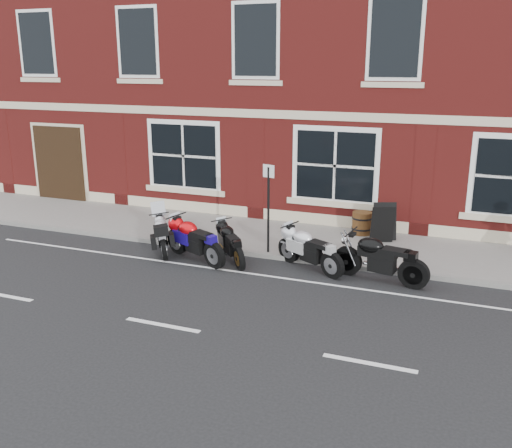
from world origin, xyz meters
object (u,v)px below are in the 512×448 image
object	(u,v)px
moto_touring_silver	(164,233)
moto_sport_red	(195,238)
moto_sport_silver	(310,248)
parking_sign	(268,202)
moto_naked_black	(379,256)
barrel_planter	(362,223)
moto_sport_black	(232,241)
a_board_sign	(384,223)

from	to	relation	value
moto_touring_silver	moto_sport_red	xyz separation A→B (m)	(1.10, -0.33, 0.07)
moto_sport_silver	parking_sign	world-z (taller)	parking_sign
moto_sport_red	moto_sport_silver	distance (m)	2.94
moto_touring_silver	moto_naked_black	world-z (taller)	moto_touring_silver
moto_touring_silver	barrel_planter	world-z (taller)	moto_touring_silver
moto_sport_red	moto_naked_black	distance (m)	4.61
moto_sport_red	moto_sport_silver	world-z (taller)	moto_sport_red
moto_sport_black	moto_naked_black	world-z (taller)	moto_naked_black
moto_sport_silver	moto_naked_black	world-z (taller)	moto_naked_black
moto_sport_red	a_board_sign	bearing A→B (deg)	-30.00
moto_sport_black	parking_sign	xyz separation A→B (m)	(0.76, 0.64, 0.94)
barrel_planter	a_board_sign	bearing A→B (deg)	-36.87
moto_sport_black	a_board_sign	bearing A→B (deg)	-3.10
moto_naked_black	barrel_planter	distance (m)	3.37
moto_naked_black	parking_sign	distance (m)	3.16
moto_sport_red	moto_sport_silver	bearing A→B (deg)	-56.20
moto_sport_black	barrel_planter	distance (m)	4.15
a_board_sign	barrel_planter	distance (m)	0.90
moto_naked_black	parking_sign	xyz separation A→B (m)	(-2.96, 0.70, 0.85)
moto_naked_black	moto_sport_red	bearing A→B (deg)	104.72
a_board_sign	moto_sport_red	bearing A→B (deg)	-167.36
moto_naked_black	parking_sign	bearing A→B (deg)	88.33
moto_sport_red	moto_naked_black	size ratio (longest dim) A/B	0.91
moto_sport_black	barrel_planter	bearing A→B (deg)	8.57
moto_sport_red	moto_sport_black	xyz separation A→B (m)	(0.88, 0.32, -0.07)
moto_naked_black	barrel_planter	world-z (taller)	moto_naked_black
barrel_planter	parking_sign	world-z (taller)	parking_sign
moto_sport_red	moto_sport_black	bearing A→B (deg)	-44.77
moto_touring_silver	moto_sport_silver	distance (m)	4.01
moto_naked_black	barrel_planter	bearing A→B (deg)	29.11
parking_sign	moto_touring_silver	bearing A→B (deg)	-153.74
a_board_sign	moto_naked_black	bearing A→B (deg)	-105.08
a_board_sign	parking_sign	bearing A→B (deg)	-164.89
moto_touring_silver	barrel_planter	size ratio (longest dim) A/B	2.59
moto_sport_red	barrel_planter	world-z (taller)	moto_sport_red
moto_touring_silver	moto_sport_silver	size ratio (longest dim) A/B	0.86
parking_sign	moto_sport_red	bearing A→B (deg)	-136.39
moto_sport_silver	moto_naked_black	bearing A→B (deg)	-67.20
moto_sport_black	moto_naked_black	distance (m)	3.72
moto_sport_black	a_board_sign	xyz separation A→B (m)	(3.40, 2.62, 0.14)
barrel_planter	parking_sign	distance (m)	3.34
barrel_planter	parking_sign	xyz separation A→B (m)	(-1.95, -2.51, 1.01)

